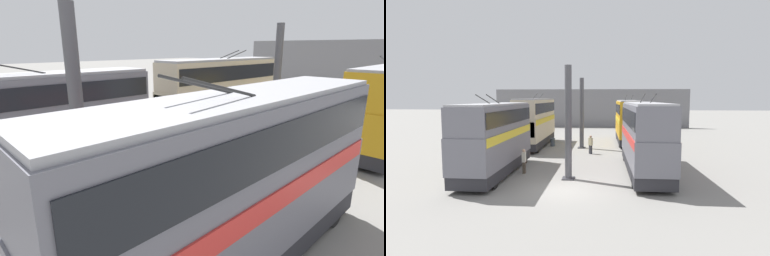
{
  "view_description": "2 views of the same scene",
  "coord_description": "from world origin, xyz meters",
  "views": [
    {
      "loc": [
        -1.48,
        -9.7,
        6.28
      ],
      "look_at": [
        8.83,
        0.91,
        2.25
      ],
      "focal_mm": 28.0,
      "sensor_mm": 36.0,
      "label": 1
    },
    {
      "loc": [
        -17.17,
        -2.3,
        5.48
      ],
      "look_at": [
        8.93,
        -0.12,
        2.84
      ],
      "focal_mm": 28.0,
      "sensor_mm": 36.0,
      "label": 2
    }
  ],
  "objects": [
    {
      "name": "person_aisle_midway",
      "position": [
        11.86,
        -1.12,
        0.97
      ],
      "size": [
        0.48,
        0.45,
        1.82
      ],
      "rotation": [
        0.0,
        0.0,
        5.41
      ],
      "color": "#2D2D33",
      "rests_on": "ground_plane"
    },
    {
      "name": "depot_back_wall",
      "position": [
        38.93,
        0.0,
        3.55
      ],
      "size": [
        0.5,
        36.0,
        7.09
      ],
      "color": "slate",
      "rests_on": "ground_plane"
    },
    {
      "name": "ground_plane",
      "position": [
        0.0,
        0.0,
        0.0
      ],
      "size": [
        240.0,
        240.0,
        0.0
      ],
      "primitive_type": "plane",
      "color": "gray"
    },
    {
      "name": "person_by_right_row",
      "position": [
        3.85,
        3.4,
        0.96
      ],
      "size": [
        0.43,
        0.26,
        1.8
      ],
      "rotation": [
        0.0,
        0.0,
        1.62
      ],
      "color": "#473D33",
      "rests_on": "ground_plane"
    },
    {
      "name": "support_column_far",
      "position": [
        15.25,
        0.0,
        3.69
      ],
      "size": [
        0.83,
        0.83,
        7.63
      ],
      "color": "#4C4C51",
      "rests_on": "ground_plane"
    },
    {
      "name": "bus_right_near",
      "position": [
        3.49,
        5.31,
        2.9
      ],
      "size": [
        10.11,
        2.54,
        5.71
      ],
      "color": "black",
      "rests_on": "ground_plane"
    },
    {
      "name": "bus_right_far",
      "position": [
        16.2,
        5.31,
        3.07
      ],
      "size": [
        11.21,
        2.54,
        6.02
      ],
      "color": "black",
      "rests_on": "ground_plane"
    },
    {
      "name": "support_column_near",
      "position": [
        2.58,
        0.0,
        3.69
      ],
      "size": [
        0.83,
        0.83,
        7.63
      ],
      "color": "#4C4C51",
      "rests_on": "ground_plane"
    },
    {
      "name": "bus_left_near",
      "position": [
        4.76,
        -5.31,
        2.91
      ],
      "size": [
        11.05,
        2.54,
        5.76
      ],
      "color": "black",
      "rests_on": "ground_plane"
    },
    {
      "name": "oil_drum",
      "position": [
        16.19,
        3.37,
        0.46
      ],
      "size": [
        0.55,
        0.55,
        0.93
      ],
      "color": "#424C56",
      "rests_on": "ground_plane"
    }
  ]
}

